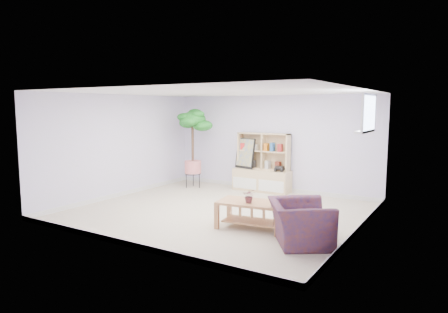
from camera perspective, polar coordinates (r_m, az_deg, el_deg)
The scene contains 14 objects.
floor at distance 8.19m, azimuth -0.74°, elevation -7.82°, with size 5.50×5.00×0.01m, color beige.
ceiling at distance 7.92m, azimuth -0.77°, elevation 9.21°, with size 5.50×5.00×0.01m, color white.
walls at distance 7.96m, azimuth -0.75°, elevation 0.55°, with size 5.51×5.01×2.40m.
baseboard at distance 8.17m, azimuth -0.74°, elevation -7.48°, with size 5.50×5.00×0.10m, color silver, non-canonical shape.
window at distance 7.44m, azimuth 20.03°, elevation 5.85°, with size 0.10×0.98×0.68m, color silver, non-canonical shape.
window_sill at distance 7.46m, azimuth 19.48°, elevation 3.42°, with size 0.14×1.00×0.04m, color silver.
storage_unit at distance 10.03m, azimuth 5.43°, elevation -0.84°, with size 1.46×0.49×1.46m, color tan, non-canonical shape.
poster at distance 10.19m, azimuth 3.05°, elevation 0.46°, with size 0.56×0.13×0.77m, color yellow, non-canonical shape.
toy_truck at distance 9.77m, azimuth 7.95°, elevation -1.71°, with size 0.29×0.20×0.15m, color black, non-canonical shape.
coffee_table at distance 7.04m, azimuth 3.96°, elevation -8.32°, with size 1.15×0.63×0.47m, color #AF653C, non-canonical shape.
table_plant at distance 6.87m, azimuth 3.65°, elevation -5.64°, with size 0.22×0.19×0.24m, color #1D4C26.
floor_tree at distance 10.46m, azimuth -4.49°, elevation 1.16°, with size 0.76×0.76×2.07m, color #105712, non-canonical shape.
armchair at distance 6.34m, azimuth 10.82°, elevation -8.86°, with size 1.01×0.88×0.75m, color navy.
sill_plant at distance 7.57m, azimuth 19.71°, elevation 4.44°, with size 0.12×0.10×0.22m, color #105712.
Camera 1 is at (4.24, -6.68, 2.10)m, focal length 32.00 mm.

